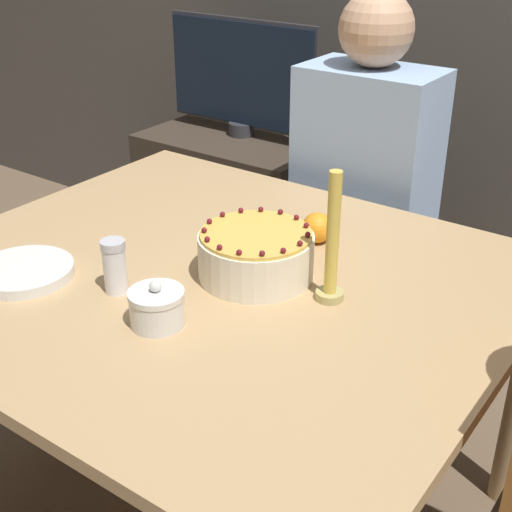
# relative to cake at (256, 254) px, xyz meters

# --- Properties ---
(dining_table) EXTENTS (1.31, 1.14, 0.74)m
(dining_table) POSITION_rel_cake_xyz_m (-0.09, -0.05, -0.16)
(dining_table) COLOR tan
(dining_table) RESTS_ON ground_plane
(cake) EXTENTS (0.25, 0.25, 0.12)m
(cake) POSITION_rel_cake_xyz_m (0.00, 0.00, 0.00)
(cake) COLOR #EFE5CC
(cake) RESTS_ON dining_table
(sugar_bowl) EXTENTS (0.11, 0.11, 0.10)m
(sugar_bowl) POSITION_rel_cake_xyz_m (-0.04, -0.27, -0.02)
(sugar_bowl) COLOR silver
(sugar_bowl) RESTS_ON dining_table
(sugar_shaker) EXTENTS (0.05, 0.05, 0.12)m
(sugar_shaker) POSITION_rel_cake_xyz_m (-0.20, -0.23, 0.01)
(sugar_shaker) COLOR white
(sugar_shaker) RESTS_ON dining_table
(plate_stack) EXTENTS (0.22, 0.22, 0.02)m
(plate_stack) POSITION_rel_cake_xyz_m (-0.41, -0.30, -0.04)
(plate_stack) COLOR silver
(plate_stack) RESTS_ON dining_table
(candle) EXTENTS (0.06, 0.06, 0.28)m
(candle) POSITION_rel_cake_xyz_m (0.18, 0.01, 0.06)
(candle) COLOR tan
(candle) RESTS_ON dining_table
(orange_fruit_0) EXTENTS (0.07, 0.07, 0.07)m
(orange_fruit_0) POSITION_rel_cake_xyz_m (0.02, 0.23, -0.02)
(orange_fruit_0) COLOR orange
(orange_fruit_0) RESTS_ON dining_table
(person_man_blue_shirt) EXTENTS (0.40, 0.34, 1.26)m
(person_man_blue_shirt) POSITION_rel_cake_xyz_m (-0.11, 0.72, -0.24)
(person_man_blue_shirt) COLOR #473D33
(person_man_blue_shirt) RESTS_ON ground_plane
(side_cabinet) EXTENTS (0.72, 0.52, 0.64)m
(side_cabinet) POSITION_rel_cake_xyz_m (-0.82, 1.05, -0.47)
(side_cabinet) COLOR #382D23
(side_cabinet) RESTS_ON ground_plane
(tv_monitor) EXTENTS (0.66, 0.10, 0.44)m
(tv_monitor) POSITION_rel_cake_xyz_m (-0.82, 1.05, 0.08)
(tv_monitor) COLOR #2D2D33
(tv_monitor) RESTS_ON side_cabinet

